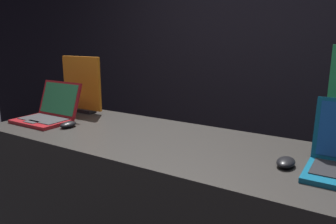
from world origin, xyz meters
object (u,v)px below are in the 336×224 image
object	(u,v)px
mouse_front	(68,125)
promo_stand_front	(82,86)
mouse_back	(286,162)
laptop_front	(49,112)

from	to	relation	value
mouse_front	promo_stand_front	distance (m)	0.44
promo_stand_front	mouse_back	distance (m)	1.48
promo_stand_front	mouse_back	size ratio (longest dim) A/B	3.40
laptop_front	mouse_front	world-z (taller)	laptop_front
mouse_back	mouse_front	bearing A→B (deg)	-177.02
mouse_front	mouse_back	xyz separation A→B (m)	(1.23, 0.06, 0.00)
promo_stand_front	mouse_back	bearing A→B (deg)	-10.57
laptop_front	mouse_back	world-z (taller)	laptop_front
laptop_front	mouse_back	size ratio (longest dim) A/B	2.96
laptop_front	mouse_front	xyz separation A→B (m)	(0.22, -0.04, -0.04)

